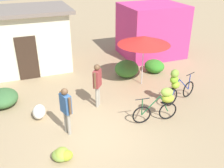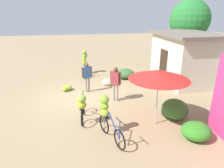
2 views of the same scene
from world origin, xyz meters
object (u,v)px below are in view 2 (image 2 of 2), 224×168
(tree_behind_building, at_px, (190,20))
(person_vendor, at_px, (115,81))
(bicycle_near_pile, at_px, (82,105))
(banana_pile_on_ground, at_px, (67,88))
(market_umbrella, at_px, (159,75))
(bicycle_leftmost, at_px, (85,60))
(bicycle_center_loaded, at_px, (107,115))
(produce_sack, at_px, (108,82))
(building_low, at_px, (184,57))
(person_bystander, at_px, (87,74))

(tree_behind_building, bearing_deg, person_vendor, -52.37)
(bicycle_near_pile, bearing_deg, banana_pile_on_ground, -169.03)
(tree_behind_building, relative_size, person_vendor, 2.94)
(market_umbrella, xyz_separation_m, bicycle_leftmost, (-7.16, -2.24, -1.04))
(bicycle_center_loaded, xyz_separation_m, person_vendor, (-2.82, 0.89, 0.22))
(bicycle_center_loaded, height_order, produce_sack, bicycle_center_loaded)
(bicycle_near_pile, xyz_separation_m, produce_sack, (-3.93, 1.68, -0.52))
(bicycle_near_pile, bearing_deg, tree_behind_building, 129.65)
(building_low, bearing_deg, person_bystander, -82.62)
(market_umbrella, distance_m, bicycle_center_loaded, 2.34)
(market_umbrella, bearing_deg, person_bystander, -148.58)
(market_umbrella, height_order, bicycle_leftmost, market_umbrella)
(building_low, xyz_separation_m, banana_pile_on_ground, (0.36, -7.06, -1.36))
(person_vendor, bearing_deg, produce_sack, 179.80)
(market_umbrella, bearing_deg, building_low, 141.68)
(person_bystander, bearing_deg, person_vendor, 41.33)
(bicycle_center_loaded, xyz_separation_m, person_bystander, (-4.24, -0.36, 0.16))
(market_umbrella, distance_m, person_bystander, 4.57)
(building_low, bearing_deg, tree_behind_building, 147.56)
(bicycle_leftmost, bearing_deg, banana_pile_on_ground, -22.28)
(produce_sack, bearing_deg, building_low, 90.21)
(tree_behind_building, xyz_separation_m, bicycle_leftmost, (0.23, -7.65, -2.56))
(produce_sack, relative_size, person_bystander, 0.43)
(banana_pile_on_ground, xyz_separation_m, person_bystander, (0.41, 1.12, 0.84))
(tree_behind_building, xyz_separation_m, person_bystander, (3.59, -7.73, -2.54))
(banana_pile_on_ground, distance_m, person_bystander, 1.46)
(market_umbrella, height_order, bicycle_center_loaded, market_umbrella)
(bicycle_leftmost, bearing_deg, market_umbrella, 17.35)
(market_umbrella, bearing_deg, tree_behind_building, 143.82)
(building_low, height_order, tree_behind_building, tree_behind_building)
(building_low, height_order, bicycle_leftmost, building_low)
(bicycle_near_pile, distance_m, produce_sack, 4.30)
(market_umbrella, height_order, person_vendor, market_umbrella)
(person_vendor, height_order, person_bystander, person_vendor)
(market_umbrella, xyz_separation_m, bicycle_center_loaded, (0.43, -1.97, -1.18))
(building_low, relative_size, person_bystander, 2.82)
(tree_behind_building, bearing_deg, banana_pile_on_ground, -70.23)
(bicycle_leftmost, bearing_deg, tree_behind_building, 91.74)
(market_umbrella, distance_m, bicycle_leftmost, 7.58)
(building_low, xyz_separation_m, person_vendor, (2.18, -4.70, -0.47))
(produce_sack, bearing_deg, bicycle_near_pile, -23.16)
(building_low, height_order, bicycle_near_pile, building_low)
(market_umbrella, relative_size, bicycle_center_loaded, 1.33)
(tree_behind_building, distance_m, market_umbrella, 9.29)
(person_bystander, bearing_deg, market_umbrella, 31.42)
(bicycle_center_loaded, height_order, person_vendor, person_vendor)
(building_low, relative_size, tree_behind_building, 0.91)
(tree_behind_building, xyz_separation_m, bicycle_center_loaded, (7.83, -7.38, -2.70))
(bicycle_center_loaded, relative_size, person_bystander, 1.02)
(bicycle_near_pile, bearing_deg, bicycle_leftmost, 175.49)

